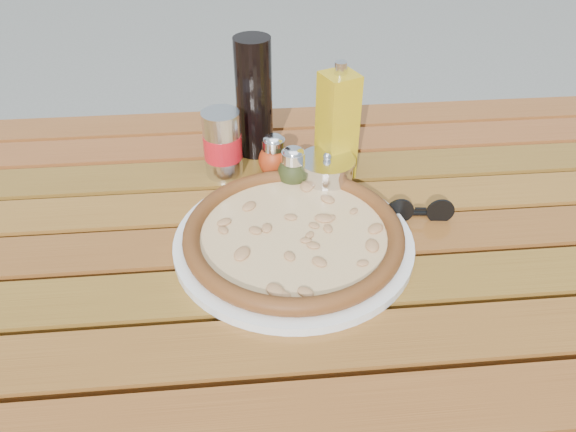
{
  "coord_description": "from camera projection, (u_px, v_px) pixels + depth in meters",
  "views": [
    {
      "loc": [
        -0.06,
        -0.66,
        1.3
      ],
      "look_at": [
        0.0,
        0.02,
        0.78
      ],
      "focal_mm": 35.0,
      "sensor_mm": 36.0,
      "label": 1
    }
  ],
  "objects": [
    {
      "name": "parmesan_tin",
      "position": [
        326.0,
        173.0,
        0.95
      ],
      "size": [
        0.12,
        0.12,
        0.07
      ],
      "rotation": [
        0.0,
        0.0,
        0.29
      ],
      "color": "silver",
      "rests_on": "table"
    },
    {
      "name": "oregano_shaker",
      "position": [
        293.0,
        169.0,
        0.95
      ],
      "size": [
        0.06,
        0.06,
        0.08
      ],
      "rotation": [
        0.0,
        0.0,
        0.04
      ],
      "color": "#323A17",
      "rests_on": "table"
    },
    {
      "name": "olive_oil_cruet",
      "position": [
        337.0,
        126.0,
        0.95
      ],
      "size": [
        0.07,
        0.07,
        0.21
      ],
      "rotation": [
        0.0,
        0.0,
        0.4
      ],
      "color": "#BB9614",
      "rests_on": "table"
    },
    {
      "name": "soda_can",
      "position": [
        223.0,
        144.0,
        0.98
      ],
      "size": [
        0.07,
        0.07,
        0.12
      ],
      "rotation": [
        0.0,
        0.0,
        0.01
      ],
      "color": "silver",
      "rests_on": "table"
    },
    {
      "name": "pepper_shaker",
      "position": [
        274.0,
        156.0,
        0.98
      ],
      "size": [
        0.07,
        0.07,
        0.08
      ],
      "rotation": [
        0.0,
        0.0,
        -0.27
      ],
      "color": "#B33814",
      "rests_on": "table"
    },
    {
      "name": "table",
      "position": [
        289.0,
        276.0,
        0.91
      ],
      "size": [
        1.4,
        0.9,
        0.75
      ],
      "color": "#3D1E0D",
      "rests_on": "ground"
    },
    {
      "name": "pizza",
      "position": [
        294.0,
        233.0,
        0.84
      ],
      "size": [
        0.44,
        0.44,
        0.03
      ],
      "rotation": [
        0.0,
        0.0,
        0.47
      ],
      "color": "#FFEAB6",
      "rests_on": "plate"
    },
    {
      "name": "sunglasses",
      "position": [
        420.0,
        211.0,
        0.89
      ],
      "size": [
        0.11,
        0.03,
        0.04
      ],
      "rotation": [
        0.0,
        0.0,
        -0.11
      ],
      "color": "black",
      "rests_on": "table"
    },
    {
      "name": "dark_bottle",
      "position": [
        254.0,
        98.0,
        1.01
      ],
      "size": [
        0.07,
        0.07,
        0.22
      ],
      "primitive_type": "cylinder",
      "rotation": [
        0.0,
        0.0,
        -0.03
      ],
      "color": "black",
      "rests_on": "table"
    },
    {
      "name": "plate",
      "position": [
        294.0,
        242.0,
        0.85
      ],
      "size": [
        0.43,
        0.43,
        0.01
      ],
      "primitive_type": "cylinder",
      "rotation": [
        0.0,
        0.0,
        0.24
      ],
      "color": "white",
      "rests_on": "table"
    }
  ]
}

